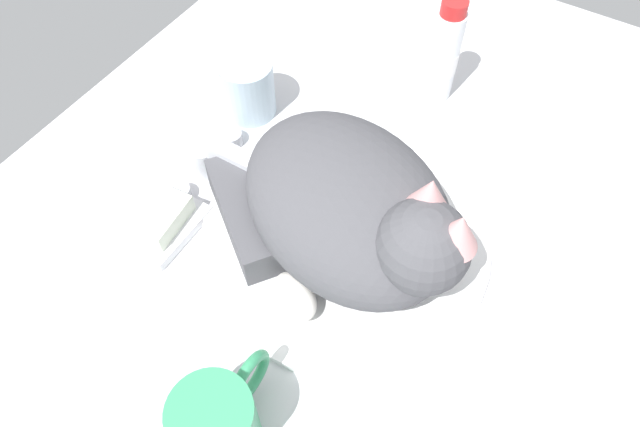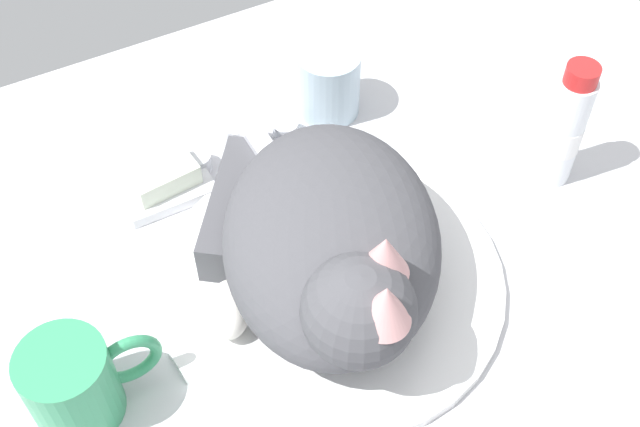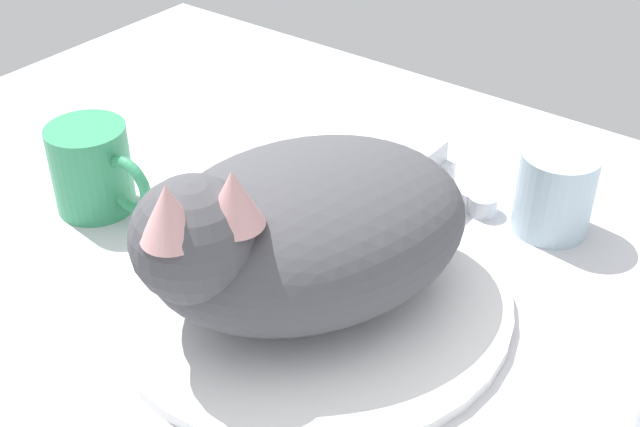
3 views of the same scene
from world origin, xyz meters
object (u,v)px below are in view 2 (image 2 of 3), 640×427
object	(u,v)px
faucet	(246,140)
coffee_mug	(75,383)
toothpaste_bottle	(565,128)
cat	(330,247)
rinse_cup	(329,83)
soap_bar	(163,176)

from	to	relation	value
faucet	coffee_mug	bearing A→B (deg)	-140.87
coffee_mug	toothpaste_bottle	size ratio (longest dim) A/B	0.78
cat	toothpaste_bottle	size ratio (longest dim) A/B	2.26
rinse_cup	cat	bearing A→B (deg)	-118.42
rinse_cup	soap_bar	xyz separation A→B (cm)	(-20.19, -2.82, -1.47)
coffee_mug	soap_bar	bearing A→B (deg)	52.77
coffee_mug	faucet	bearing A→B (deg)	39.13
faucet	soap_bar	xyz separation A→B (cm)	(-9.19, -0.20, -0.37)
cat	coffee_mug	world-z (taller)	cat
cat	soap_bar	world-z (taller)	cat
faucet	toothpaste_bottle	distance (cm)	31.51
toothpaste_bottle	cat	bearing A→B (deg)	-175.32
coffee_mug	rinse_cup	bearing A→B (deg)	32.25
coffee_mug	toothpaste_bottle	distance (cm)	50.22
faucet	coffee_mug	xyz separation A→B (cm)	(-23.67, -19.25, 1.40)
rinse_cup	coffee_mug	bearing A→B (deg)	-147.75
soap_bar	coffee_mug	bearing A→B (deg)	-127.23
coffee_mug	soap_bar	distance (cm)	24.00
cat	coffee_mug	bearing A→B (deg)	-179.17
cat	coffee_mug	size ratio (longest dim) A/B	2.89
faucet	rinse_cup	xyz separation A→B (cm)	(11.00, 2.62, 1.10)
coffee_mug	cat	bearing A→B (deg)	0.83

